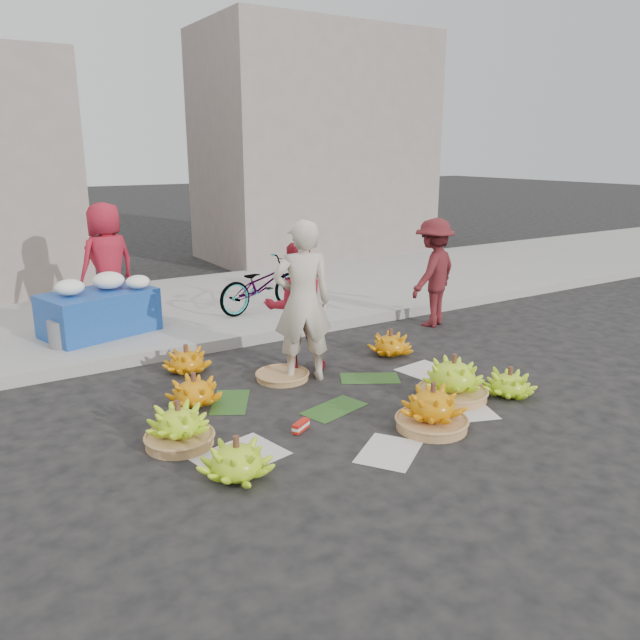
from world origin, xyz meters
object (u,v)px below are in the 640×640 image
bicycle (262,285)px  banana_bunch_4 (453,379)px  banana_bunch_0 (179,427)px  vendor_cream (303,302)px  flower_table (100,309)px

bicycle → banana_bunch_4: bearing=172.3°
banana_bunch_0 → vendor_cream: 2.04m
banana_bunch_0 → bicycle: bicycle is taller
banana_bunch_4 → bicycle: bicycle is taller
banana_bunch_4 → bicycle: (-0.24, 3.84, 0.31)m
vendor_cream → flower_table: bearing=-39.0°
vendor_cream → bicycle: vendor_cream is taller
banana_bunch_0 → vendor_cream: bearing=25.8°
banana_bunch_0 → flower_table: size_ratio=0.41×
flower_table → bicycle: size_ratio=1.01×
banana_bunch_0 → bicycle: (2.50, 3.38, 0.35)m
banana_bunch_0 → flower_table: (0.15, 3.42, 0.27)m
banana_bunch_4 → banana_bunch_0: bearing=170.4°
banana_bunch_4 → flower_table: bearing=123.7°
vendor_cream → bicycle: size_ratio=1.17×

